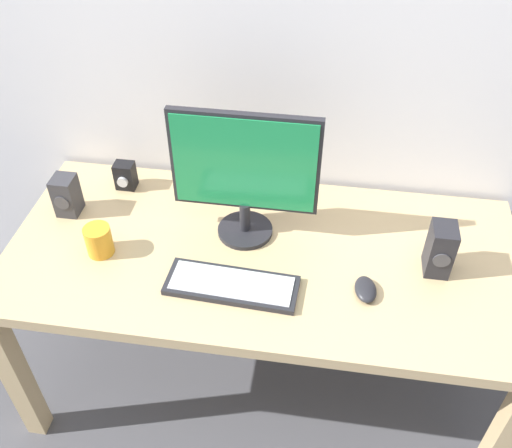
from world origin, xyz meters
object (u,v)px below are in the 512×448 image
Objects in this scene: monitor at (245,172)px; audio_controller at (125,176)px; desk at (262,270)px; speaker_left at (67,195)px; mouse at (366,289)px; keyboard_primary at (232,285)px; coffee_mug at (99,240)px; speaker_right at (440,249)px.

audio_controller is at bearing 160.19° from monitor.
desk is 0.73m from speaker_left.
keyboard_primary is at bearing 178.23° from mouse.
coffee_mug is at bearing -171.39° from desk.
desk is 0.55m from coffee_mug.
audio_controller is at bearing 166.65° from speaker_right.
desk is at bearing -52.81° from monitor.
audio_controller reaches higher than mouse.
mouse is (0.41, -0.23, -0.23)m from monitor.
mouse is 0.73× the size of speaker_left.
monitor is 1.14× the size of keyboard_primary.
keyboard_primary is 3.90× the size of mouse.
audio_controller reaches higher than keyboard_primary.
speaker_left is at bearing 156.86° from keyboard_primary.
coffee_mug is at bearing -175.51° from speaker_right.
speaker_left is at bearing 171.87° from desk.
speaker_left reaches higher than audio_controller.
desk is at bearing -179.46° from speaker_right.
speaker_left is (-0.63, 0.01, -0.18)m from monitor.
audio_controller is at bearing 154.11° from desk.
monitor is 2.71× the size of speaker_right.
coffee_mug is at bearing -45.03° from speaker_left.
coffee_mug is (0.18, -0.18, -0.02)m from speaker_left.
speaker_right is 1.14m from audio_controller.
audio_controller is (-0.48, 0.17, -0.20)m from monitor.
keyboard_primary is 2.38× the size of speaker_right.
keyboard_primary is at bearing -164.35° from speaker_right.
mouse is at bearing -12.54° from speaker_left.
keyboard_primary is 0.47m from coffee_mug.
mouse reaches higher than keyboard_primary.
speaker_right reaches higher than coffee_mug.
desk is at bearing 151.44° from mouse.
audio_controller is (-0.89, 0.40, 0.04)m from mouse.
speaker_left is (-0.63, 0.27, 0.06)m from keyboard_primary.
monitor reaches higher than mouse.
speaker_left is 1.43× the size of coffee_mug.
monitor is 0.55m from audio_controller.
coffee_mug reaches higher than keyboard_primary.
audio_controller is 0.35m from coffee_mug.
keyboard_primary is at bearing -89.89° from monitor.
mouse is at bearing -3.41° from coffee_mug.
monitor is at bearing -19.81° from audio_controller.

